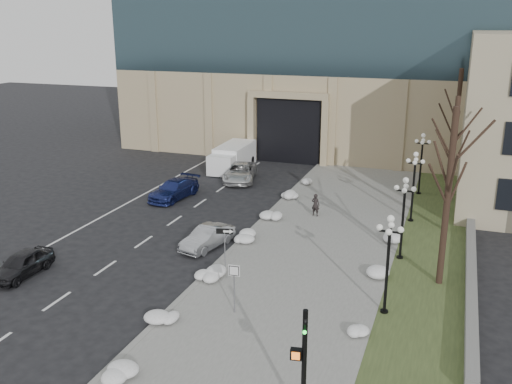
% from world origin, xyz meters
% --- Properties ---
extents(ground, '(160.00, 160.00, 0.00)m').
position_xyz_m(ground, '(0.00, 0.00, 0.00)').
color(ground, black).
rests_on(ground, ground).
extents(sidewalk, '(9.00, 40.00, 0.12)m').
position_xyz_m(sidewalk, '(3.50, 14.00, 0.06)').
color(sidewalk, gray).
rests_on(sidewalk, ground).
extents(curb, '(0.30, 40.00, 0.14)m').
position_xyz_m(curb, '(-1.00, 14.00, 0.07)').
color(curb, gray).
rests_on(curb, ground).
extents(grass_strip, '(4.00, 40.00, 0.10)m').
position_xyz_m(grass_strip, '(10.00, 14.00, 0.05)').
color(grass_strip, '#364422').
rests_on(grass_strip, ground).
extents(stone_wall, '(0.50, 30.00, 0.70)m').
position_xyz_m(stone_wall, '(12.00, 16.00, 0.35)').
color(stone_wall, slate).
rests_on(stone_wall, ground).
extents(car_a, '(1.55, 3.82, 1.30)m').
position_xyz_m(car_a, '(-10.03, 3.77, 0.65)').
color(car_a, black).
rests_on(car_a, ground).
extents(car_b, '(2.20, 4.07, 1.27)m').
position_xyz_m(car_b, '(-2.50, 10.48, 0.64)').
color(car_b, '#94969A').
rests_on(car_b, ground).
extents(car_c, '(2.56, 5.04, 1.40)m').
position_xyz_m(car_c, '(-8.81, 18.41, 0.70)').
color(car_c, navy).
rests_on(car_c, ground).
extents(car_d, '(3.58, 5.64, 1.45)m').
position_xyz_m(car_d, '(-5.93, 24.60, 0.72)').
color(car_d, silver).
rests_on(car_d, ground).
extents(car_e, '(2.49, 4.52, 1.46)m').
position_xyz_m(car_e, '(-8.92, 29.49, 0.73)').
color(car_e, '#303035').
rests_on(car_e, ground).
extents(pedestrian, '(0.61, 0.45, 1.55)m').
position_xyz_m(pedestrian, '(2.14, 17.83, 0.89)').
color(pedestrian, black).
rests_on(pedestrian, sidewalk).
extents(box_truck, '(2.47, 6.66, 2.10)m').
position_xyz_m(box_truck, '(-8.01, 28.08, 1.02)').
color(box_truck, white).
rests_on(box_truck, ground).
extents(one_way_sign, '(0.92, 0.35, 2.46)m').
position_xyz_m(one_way_sign, '(-0.07, 7.74, 2.03)').
color(one_way_sign, slate).
rests_on(one_way_sign, ground).
extents(keep_sign, '(0.53, 0.10, 2.44)m').
position_xyz_m(keep_sign, '(1.93, 3.66, 1.80)').
color(keep_sign, slate).
rests_on(keep_sign, ground).
extents(traffic_signal, '(0.73, 0.96, 4.23)m').
position_xyz_m(traffic_signal, '(6.72, -2.40, 2.10)').
color(traffic_signal, black).
rests_on(traffic_signal, ground).
extents(snow_clump_a, '(1.10, 1.60, 0.36)m').
position_xyz_m(snow_clump_a, '(-0.41, -2.30, 0.30)').
color(snow_clump_a, white).
rests_on(snow_clump_a, sidewalk).
extents(snow_clump_b, '(1.10, 1.60, 0.36)m').
position_xyz_m(snow_clump_b, '(-0.78, 1.94, 0.30)').
color(snow_clump_b, white).
rests_on(snow_clump_b, sidewalk).
extents(snow_clump_c, '(1.10, 1.60, 0.36)m').
position_xyz_m(snow_clump_c, '(-0.66, 6.59, 0.30)').
color(snow_clump_c, white).
rests_on(snow_clump_c, sidewalk).
extents(snow_clump_d, '(1.10, 1.60, 0.36)m').
position_xyz_m(snow_clump_d, '(-0.85, 12.00, 0.30)').
color(snow_clump_d, white).
rests_on(snow_clump_d, sidewalk).
extents(snow_clump_e, '(1.10, 1.60, 0.36)m').
position_xyz_m(snow_clump_e, '(-0.36, 16.01, 0.30)').
color(snow_clump_e, white).
rests_on(snow_clump_e, sidewalk).
extents(snow_clump_f, '(1.10, 1.60, 0.36)m').
position_xyz_m(snow_clump_f, '(-0.52, 21.05, 0.30)').
color(snow_clump_f, white).
rests_on(snow_clump_f, sidewalk).
extents(snow_clump_g, '(1.10, 1.60, 0.36)m').
position_xyz_m(snow_clump_g, '(-0.46, 25.08, 0.30)').
color(snow_clump_g, white).
rests_on(snow_clump_g, sidewalk).
extents(snow_clump_h, '(1.10, 1.60, 0.36)m').
position_xyz_m(snow_clump_h, '(7.77, 3.52, 0.30)').
color(snow_clump_h, white).
rests_on(snow_clump_h, sidewalk).
extents(snow_clump_i, '(1.10, 1.60, 0.36)m').
position_xyz_m(snow_clump_i, '(7.58, 9.43, 0.30)').
color(snow_clump_i, white).
rests_on(snow_clump_i, sidewalk).
extents(snow_clump_j, '(1.10, 1.60, 0.36)m').
position_xyz_m(snow_clump_j, '(7.66, 14.54, 0.30)').
color(snow_clump_j, white).
rests_on(snow_clump_j, sidewalk).
extents(lamppost_a, '(1.18, 1.18, 4.76)m').
position_xyz_m(lamppost_a, '(8.30, 6.00, 3.07)').
color(lamppost_a, black).
rests_on(lamppost_a, ground).
extents(lamppost_b, '(1.18, 1.18, 4.76)m').
position_xyz_m(lamppost_b, '(8.30, 12.50, 3.07)').
color(lamppost_b, black).
rests_on(lamppost_b, ground).
extents(lamppost_c, '(1.18, 1.18, 4.76)m').
position_xyz_m(lamppost_c, '(8.30, 19.00, 3.07)').
color(lamppost_c, black).
rests_on(lamppost_c, ground).
extents(lamppost_d, '(1.18, 1.18, 4.76)m').
position_xyz_m(lamppost_d, '(8.30, 25.50, 3.07)').
color(lamppost_d, black).
rests_on(lamppost_d, ground).
extents(tree_near, '(3.20, 3.20, 9.00)m').
position_xyz_m(tree_near, '(10.50, 10.00, 5.83)').
color(tree_near, black).
rests_on(tree_near, ground).
extents(tree_mid, '(3.20, 3.20, 8.50)m').
position_xyz_m(tree_mid, '(10.50, 18.00, 5.50)').
color(tree_mid, black).
rests_on(tree_mid, ground).
extents(tree_far, '(3.20, 3.20, 9.50)m').
position_xyz_m(tree_far, '(10.50, 26.00, 6.15)').
color(tree_far, black).
rests_on(tree_far, ground).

